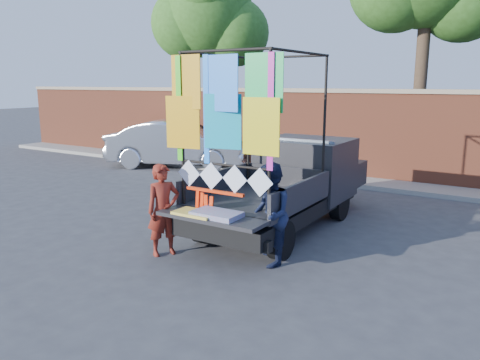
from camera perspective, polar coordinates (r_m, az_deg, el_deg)
The scene contains 9 objects.
ground at distance 7.91m, azimuth 0.04°, elevation -8.76°, with size 90.00×90.00×0.00m, color #38383A.
brick_wall at distance 13.92m, azimuth 15.64°, elevation 5.37°, with size 30.00×0.45×2.61m.
curb at distance 13.46m, azimuth 14.48°, elevation -0.25°, with size 30.00×1.20×0.12m, color gray.
tree_left at distance 17.92m, azimuth -3.89°, elevation 19.26°, with size 4.20×3.30×7.05m.
pickup_truck at distance 9.50m, azimuth 6.66°, elevation -0.19°, with size 2.06×5.18×3.26m.
sedan at distance 15.81m, azimuth -7.57°, elevation 4.37°, with size 1.62×4.65×1.53m, color silver.
woman at distance 7.69m, azimuth -9.31°, elevation -3.62°, with size 0.55×0.36×1.51m, color maroon.
man at distance 7.18m, azimuth 3.62°, elevation -4.24°, with size 0.78×0.61×1.60m, color #161D37.
streamer_bundle at distance 7.41m, azimuth -3.88°, elevation -2.91°, with size 1.06×0.06×0.73m.
Camera 1 is at (3.95, -6.27, 2.78)m, focal length 35.00 mm.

